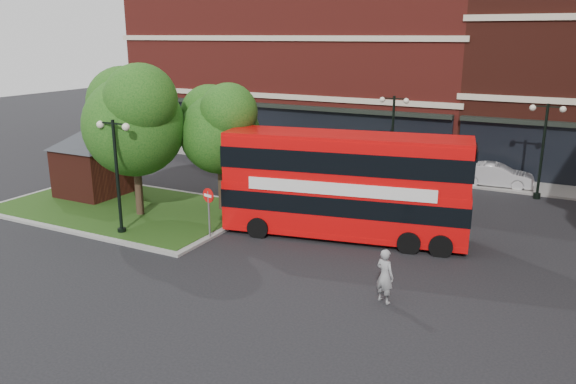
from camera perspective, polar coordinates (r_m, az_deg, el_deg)
The scene contains 15 objects.
ground at distance 21.97m, azimuth -6.32°, elevation -6.76°, with size 120.00×120.00×0.00m, color black.
pavement_far at distance 36.17m, azimuth 8.27°, elevation 2.28°, with size 44.00×3.00×0.12m, color slate.
terrace_far_left at distance 45.21m, azimuth 2.02°, elevation 13.98°, with size 26.00×12.00×14.00m, color maroon.
traffic_island at distance 28.95m, azimuth -16.30°, elevation -1.58°, with size 12.60×7.60×0.15m.
kiosk at distance 31.18m, azimuth -19.38°, elevation 3.64°, with size 6.51×6.51×3.60m.
tree_island_west at distance 26.70m, azimuth -15.49°, elevation 7.47°, with size 5.40×4.71×7.21m.
tree_island_east at distance 26.84m, azimuth -7.00°, elevation 6.77°, with size 4.46×3.90×6.29m.
lamp_island at distance 24.62m, azimuth -16.99°, elevation 2.03°, with size 1.72×0.36×5.00m.
lamp_far_left at distance 33.16m, azimuth 10.57°, elevation 5.84°, with size 1.72×0.36×5.00m.
lamp_far_right at distance 31.82m, azimuth 24.49°, elevation 4.28°, with size 1.72×0.36×5.00m.
bus at distance 23.53m, azimuth 5.78°, elevation 1.34°, with size 10.45×4.19×3.89m.
woman at distance 18.43m, azimuth 9.81°, elevation -8.40°, with size 0.66×0.43×1.82m, color gray.
car_silver at distance 36.68m, azimuth 3.52°, elevation 3.52°, with size 1.49×3.71×1.26m, color silver.
car_white at distance 33.90m, azimuth 20.38°, elevation 1.60°, with size 1.41×4.05×1.34m, color silver.
no_entry_sign at distance 23.57m, azimuth -8.07°, elevation -1.13°, with size 0.61×0.20×2.24m.
Camera 1 is at (11.42, -16.80, 8.36)m, focal length 35.00 mm.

